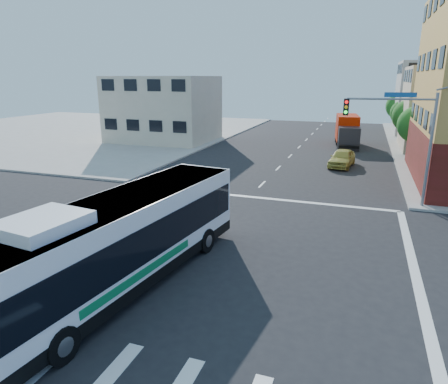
% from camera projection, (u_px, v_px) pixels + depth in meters
% --- Properties ---
extents(ground, '(120.00, 120.00, 0.00)m').
position_uv_depth(ground, '(194.00, 252.00, 18.57)').
color(ground, black).
rests_on(ground, ground).
extents(sidewalk_nw, '(50.00, 50.00, 0.15)m').
position_uv_depth(sidewalk_nw, '(75.00, 130.00, 61.39)').
color(sidewalk_nw, gray).
rests_on(sidewalk_nw, ground).
extents(building_east_far, '(12.06, 10.06, 10.00)m').
position_uv_depth(building_east_far, '(443.00, 99.00, 55.35)').
color(building_east_far, '#A1A19C').
rests_on(building_east_far, ground).
extents(building_west, '(12.06, 10.06, 8.00)m').
position_uv_depth(building_west, '(164.00, 109.00, 50.06)').
color(building_west, beige).
rests_on(building_west, ground).
extents(signal_mast_ne, '(7.91, 1.13, 8.07)m').
position_uv_depth(signal_mast_ne, '(402.00, 127.00, 23.96)').
color(signal_mast_ne, gray).
rests_on(signal_mast_ne, ground).
extents(street_tree_a, '(3.60, 3.60, 5.53)m').
position_uv_depth(street_tree_a, '(418.00, 122.00, 39.15)').
color(street_tree_a, '#382714').
rests_on(street_tree_a, ground).
extents(street_tree_b, '(3.80, 3.80, 5.79)m').
position_uv_depth(street_tree_b, '(410.00, 114.00, 46.37)').
color(street_tree_b, '#382714').
rests_on(street_tree_b, ground).
extents(street_tree_c, '(3.40, 3.40, 5.29)m').
position_uv_depth(street_tree_c, '(404.00, 111.00, 53.71)').
color(street_tree_c, '#382714').
rests_on(street_tree_c, ground).
extents(street_tree_d, '(4.00, 4.00, 6.03)m').
position_uv_depth(street_tree_d, '(400.00, 104.00, 60.85)').
color(street_tree_d, '#382714').
rests_on(street_tree_d, ground).
extents(transit_bus, '(4.44, 13.39, 3.89)m').
position_uv_depth(transit_bus, '(121.00, 241.00, 15.03)').
color(transit_bus, black).
rests_on(transit_bus, ground).
extents(box_truck, '(3.15, 8.07, 3.54)m').
position_uv_depth(box_truck, '(347.00, 132.00, 46.87)').
color(box_truck, '#232227').
rests_on(box_truck, ground).
extents(parked_car, '(2.47, 4.85, 1.58)m').
position_uv_depth(parked_car, '(342.00, 158.00, 36.25)').
color(parked_car, gold).
rests_on(parked_car, ground).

